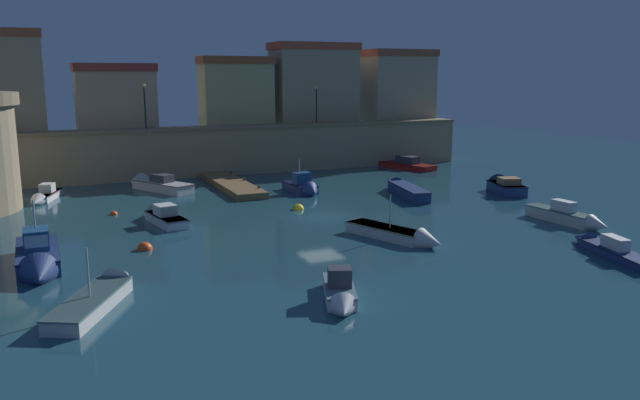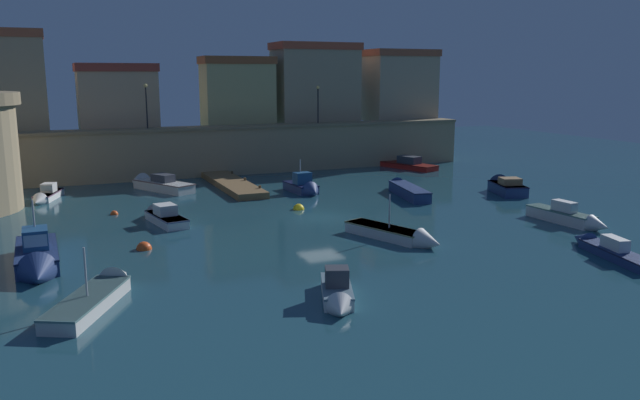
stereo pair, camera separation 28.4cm
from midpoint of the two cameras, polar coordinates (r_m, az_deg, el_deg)
The scene contains 22 objects.
ground_plane at distance 40.10m, azimuth 0.27°, elevation -1.57°, with size 111.67×111.67×0.00m, color #1E4756.
quay_wall at distance 58.13m, azimuth -7.49°, elevation 4.50°, with size 45.75×2.52×4.34m.
old_town_backdrop at distance 62.04m, azimuth -4.90°, elevation 10.08°, with size 42.36×5.58×8.36m.
pier_dock at distance 51.22m, azimuth -7.68°, elevation 1.41°, with size 2.34×11.63×0.70m.
quay_lamp_0 at distance 56.23m, azimuth -15.15°, elevation 8.71°, with size 0.32×0.32×3.75m.
quay_lamp_1 at distance 60.50m, azimuth -0.04°, elevation 9.09°, with size 0.32×0.32×3.48m.
moored_boat_0 at distance 48.00m, azimuth 7.80°, elevation 0.96°, with size 2.65×7.23×1.23m.
moored_boat_1 at distance 32.19m, azimuth -23.76°, elevation -4.80°, with size 1.94×6.77×3.50m.
moored_boat_2 at distance 40.05m, azimuth -13.76°, elevation -1.35°, with size 2.20×5.35×1.54m.
moored_boat_3 at distance 49.43m, azimuth -23.18°, elevation 0.36°, with size 2.50×4.76×1.41m.
moored_boat_4 at distance 26.93m, azimuth -18.82°, elevation -7.89°, with size 4.23×6.34×2.88m.
moored_boat_5 at distance 25.30m, azimuth 1.91°, elevation -8.36°, with size 2.57×4.34×1.57m.
moored_boat_6 at distance 35.02m, azimuth 24.39°, elevation -3.96°, with size 2.42×6.23×1.34m.
moored_boat_7 at distance 62.37m, azimuth 7.17°, elevation 3.26°, with size 4.11×7.47×1.82m.
moored_boat_8 at distance 50.55m, azimuth 16.31°, elevation 1.19°, with size 3.05×4.95×1.74m.
moored_boat_9 at distance 48.30m, azimuth -1.24°, elevation 1.17°, with size 1.78×4.41×2.87m.
moored_boat_10 at distance 34.68m, azimuth 7.35°, elevation -3.13°, with size 3.41×6.29×2.81m.
moored_boat_11 at distance 51.42m, azimuth -14.33°, elevation 1.41°, with size 4.72×6.82×1.72m.
moored_boat_12 at distance 41.06m, azimuth 21.60°, elevation -1.42°, with size 1.49×5.87×1.53m.
mooring_buoy_0 at distance 34.07m, azimuth -15.24°, elevation -4.27°, with size 0.80×0.80×0.80m, color #EA4C19.
mooring_buoy_1 at distance 42.50m, azimuth -1.74°, elevation -0.84°, with size 0.76×0.76×0.76m, color yellow.
mooring_buoy_2 at distance 43.00m, azimuth -17.75°, elevation -1.24°, with size 0.51×0.51×0.51m, color #EA4C19.
Camera 2 is at (-15.40, -35.96, 8.84)m, focal length 35.77 mm.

